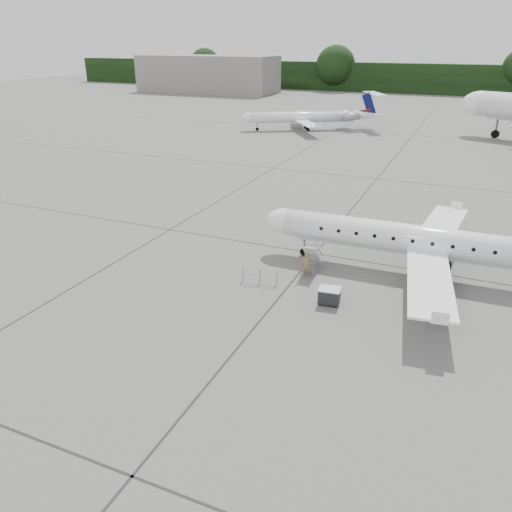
% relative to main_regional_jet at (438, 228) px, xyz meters
% --- Properties ---
extents(ground, '(320.00, 320.00, 0.00)m').
position_rel_main_regional_jet_xyz_m(ground, '(-2.24, -7.46, -3.30)').
color(ground, slate).
rests_on(ground, ground).
extents(treeline, '(260.00, 4.00, 8.00)m').
position_rel_main_regional_jet_xyz_m(treeline, '(-2.24, 122.54, 0.70)').
color(treeline, black).
rests_on(treeline, ground).
extents(terminal_building, '(40.00, 14.00, 10.00)m').
position_rel_main_regional_jet_xyz_m(terminal_building, '(-72.24, 102.54, 1.70)').
color(terminal_building, slate).
rests_on(terminal_building, ground).
extents(main_regional_jet, '(26.03, 18.94, 6.60)m').
position_rel_main_regional_jet_xyz_m(main_regional_jet, '(0.00, 0.00, 0.00)').
color(main_regional_jet, white).
rests_on(main_regional_jet, ground).
extents(airstair, '(0.89, 2.34, 2.07)m').
position_rel_main_regional_jet_xyz_m(airstair, '(-7.40, -2.26, -2.26)').
color(airstair, white).
rests_on(airstair, ground).
extents(passenger, '(0.72, 0.54, 1.79)m').
position_rel_main_regional_jet_xyz_m(passenger, '(-7.38, -3.57, -2.40)').
color(passenger, '#816346').
rests_on(passenger, ground).
extents(safety_railing, '(2.19, 0.43, 1.00)m').
position_rel_main_regional_jet_xyz_m(safety_railing, '(-9.85, -5.46, -2.80)').
color(safety_railing, gray).
rests_on(safety_railing, ground).
extents(baggage_cart, '(1.31, 1.10, 1.04)m').
position_rel_main_regional_jet_xyz_m(baggage_cart, '(-5.07, -6.32, -2.78)').
color(baggage_cart, black).
rests_on(baggage_cart, ground).
extents(bg_regional_left, '(27.96, 25.44, 6.00)m').
position_rel_main_regional_jet_xyz_m(bg_regional_left, '(-26.06, 50.96, -0.30)').
color(bg_regional_left, white).
rests_on(bg_regional_left, ground).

